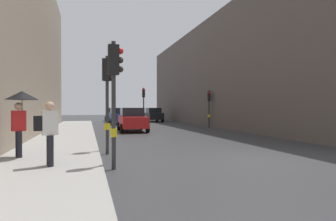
# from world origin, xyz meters

# --- Properties ---
(ground_plane) EXTENTS (120.00, 120.00, 0.00)m
(ground_plane) POSITION_xyz_m (0.00, 0.00, 0.00)
(ground_plane) COLOR #38383A
(sidewalk_kerb) EXTENTS (3.18, 40.00, 0.16)m
(sidewalk_kerb) POSITION_xyz_m (-6.67, 6.00, 0.08)
(sidewalk_kerb) COLOR #A8A5A0
(sidewalk_kerb) RESTS_ON ground
(building_facade_right) EXTENTS (12.00, 33.83, 9.99)m
(building_facade_right) POSITION_xyz_m (11.07, 16.12, 5.00)
(building_facade_right) COLOR #5B514C
(building_facade_right) RESTS_ON ground
(traffic_light_far_median) EXTENTS (0.24, 0.43, 3.75)m
(traffic_light_far_median) POSITION_xyz_m (-0.16, 18.05, 2.59)
(traffic_light_far_median) COLOR #2D2D2D
(traffic_light_far_median) RESTS_ON ground
(traffic_light_near_left) EXTENTS (0.43, 0.25, 3.64)m
(traffic_light_near_left) POSITION_xyz_m (-4.75, -0.11, 2.51)
(traffic_light_near_left) COLOR #2D2D2D
(traffic_light_near_left) RESTS_ON ground
(traffic_light_near_right) EXTENTS (0.45, 0.35, 3.71)m
(traffic_light_near_right) POSITION_xyz_m (-4.75, 2.47, 2.56)
(traffic_light_near_right) COLOR #2D2D2D
(traffic_light_near_right) RESTS_ON ground
(traffic_light_mid_street) EXTENTS (0.33, 0.45, 3.32)m
(traffic_light_mid_street) POSITION_xyz_m (4.77, 13.47, 2.29)
(traffic_light_mid_street) COLOR #2D2D2D
(traffic_light_mid_street) RESTS_ON ground
(car_dark_suv) EXTENTS (2.02, 4.20, 1.76)m
(car_dark_suv) POSITION_xyz_m (2.46, 24.81, 0.88)
(car_dark_suv) COLOR black
(car_dark_suv) RESTS_ON ground
(car_silver_hatchback) EXTENTS (2.04, 4.21, 1.76)m
(car_silver_hatchback) POSITION_xyz_m (-2.29, 27.29, 0.88)
(car_silver_hatchback) COLOR #BCBCC1
(car_silver_hatchback) RESTS_ON ground
(car_blue_van) EXTENTS (2.14, 4.26, 1.76)m
(car_blue_van) POSITION_xyz_m (-2.25, 21.20, 0.88)
(car_blue_van) COLOR navy
(car_blue_van) RESTS_ON ground
(car_red_sedan) EXTENTS (2.12, 4.25, 1.76)m
(car_red_sedan) POSITION_xyz_m (-2.27, 12.02, 0.88)
(car_red_sedan) COLOR red
(car_red_sedan) RESTS_ON ground
(pedestrian_with_umbrella) EXTENTS (1.00, 1.00, 2.14)m
(pedestrian_with_umbrella) POSITION_xyz_m (-7.55, 1.83, 1.84)
(pedestrian_with_umbrella) COLOR black
(pedestrian_with_umbrella) RESTS_ON sidewalk_kerb
(pedestrian_with_black_backpack) EXTENTS (0.65, 0.41, 1.77)m
(pedestrian_with_black_backpack) POSITION_xyz_m (-6.52, 0.13, 1.16)
(pedestrian_with_black_backpack) COLOR black
(pedestrian_with_black_backpack) RESTS_ON sidewalk_kerb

